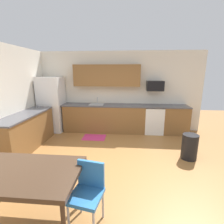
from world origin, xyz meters
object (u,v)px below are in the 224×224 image
(refrigerator, at_px, (52,104))
(oven_range, at_px, (153,119))
(trash_bin, at_px, (190,147))
(microwave, at_px, (155,86))
(chair_near_table, at_px, (88,189))
(dining_table, at_px, (25,175))

(refrigerator, bearing_deg, oven_range, 1.32)
(refrigerator, relative_size, trash_bin, 3.10)
(refrigerator, relative_size, oven_range, 2.04)
(microwave, bearing_deg, chair_near_table, -110.68)
(oven_range, bearing_deg, trash_bin, -71.18)
(dining_table, distance_m, trash_bin, 3.44)
(refrigerator, height_order, oven_range, refrigerator)
(trash_bin, bearing_deg, oven_range, 108.82)
(oven_range, bearing_deg, microwave, 90.00)
(dining_table, bearing_deg, microwave, 59.88)
(oven_range, height_order, trash_bin, oven_range)
(oven_range, bearing_deg, refrigerator, -178.68)
(chair_near_table, bearing_deg, dining_table, -174.38)
(oven_range, relative_size, dining_table, 0.65)
(oven_range, bearing_deg, chair_near_table, -111.20)
(refrigerator, relative_size, dining_table, 1.33)
(chair_near_table, bearing_deg, trash_bin, 43.61)
(trash_bin, bearing_deg, microwave, 107.85)
(microwave, distance_m, chair_near_table, 4.11)
(oven_range, relative_size, microwave, 1.69)
(oven_range, xyz_separation_m, microwave, (-0.00, 0.10, 1.12))
(chair_near_table, bearing_deg, refrigerator, 120.31)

